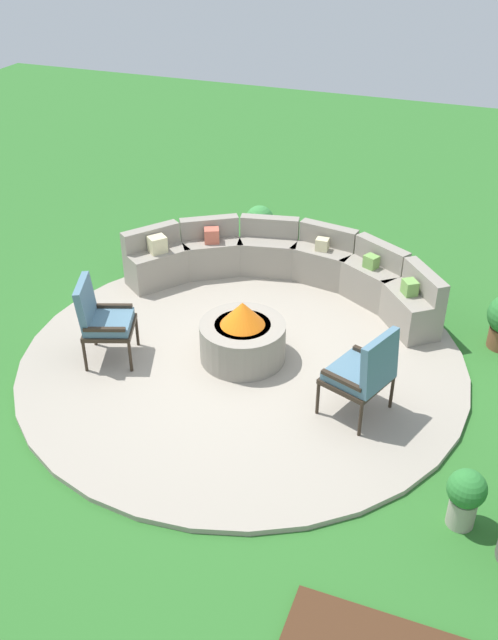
{
  "coord_description": "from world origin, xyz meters",
  "views": [
    {
      "loc": [
        2.41,
        -6.11,
        4.71
      ],
      "look_at": [
        0.0,
        0.2,
        0.45
      ],
      "focal_mm": 39.36,
      "sensor_mm": 36.0,
      "label": 1
    }
  ],
  "objects_px": {
    "curved_stone_bench": "(287,267)",
    "potted_plant_2": "(465,495)",
    "fire_pit": "(243,337)",
    "lounge_chair_front_right": "(365,371)",
    "lounge_chair_front_left": "(101,318)",
    "potted_plant_3": "(260,224)"
  },
  "relations": [
    {
      "from": "lounge_chair_front_left",
      "to": "potted_plant_3",
      "type": "relative_size",
      "value": 1.51
    },
    {
      "from": "fire_pit",
      "to": "potted_plant_2",
      "type": "xyz_separation_m",
      "value": [
        2.62,
        -1.56,
        -0.01
      ]
    },
    {
      "from": "potted_plant_2",
      "to": "lounge_chair_front_left",
      "type": "bearing_deg",
      "value": 166.22
    },
    {
      "from": "lounge_chair_front_left",
      "to": "lounge_chair_front_right",
      "type": "distance_m",
      "value": 2.95
    },
    {
      "from": "fire_pit",
      "to": "curved_stone_bench",
      "type": "bearing_deg",
      "value": 91.51
    },
    {
      "from": "curved_stone_bench",
      "to": "potted_plant_3",
      "type": "relative_size",
      "value": 6.41
    },
    {
      "from": "curved_stone_bench",
      "to": "potted_plant_3",
      "type": "height_order",
      "value": "curved_stone_bench"
    },
    {
      "from": "curved_stone_bench",
      "to": "lounge_chair_front_left",
      "type": "distance_m",
      "value": 2.7
    },
    {
      "from": "curved_stone_bench",
      "to": "potted_plant_3",
      "type": "distance_m",
      "value": 1.39
    },
    {
      "from": "lounge_chair_front_left",
      "to": "lounge_chair_front_right",
      "type": "relative_size",
      "value": 1.0
    },
    {
      "from": "curved_stone_bench",
      "to": "potted_plant_2",
      "type": "distance_m",
      "value": 4.23
    },
    {
      "from": "curved_stone_bench",
      "to": "potted_plant_2",
      "type": "height_order",
      "value": "curved_stone_bench"
    },
    {
      "from": "lounge_chair_front_left",
      "to": "potted_plant_2",
      "type": "xyz_separation_m",
      "value": [
        4.08,
        -1.0,
        -0.26
      ]
    },
    {
      "from": "curved_stone_bench",
      "to": "potted_plant_2",
      "type": "bearing_deg",
      "value": -51.02
    },
    {
      "from": "potted_plant_2",
      "to": "potted_plant_3",
      "type": "height_order",
      "value": "potted_plant_3"
    },
    {
      "from": "lounge_chair_front_left",
      "to": "potted_plant_2",
      "type": "distance_m",
      "value": 4.21
    },
    {
      "from": "lounge_chair_front_right",
      "to": "fire_pit",
      "type": "bearing_deg",
      "value": 91.95
    },
    {
      "from": "lounge_chair_front_left",
      "to": "potted_plant_2",
      "type": "height_order",
      "value": "lounge_chair_front_left"
    },
    {
      "from": "curved_stone_bench",
      "to": "potted_plant_2",
      "type": "xyz_separation_m",
      "value": [
        2.66,
        -3.29,
        -0.04
      ]
    },
    {
      "from": "fire_pit",
      "to": "curved_stone_bench",
      "type": "relative_size",
      "value": 0.23
    },
    {
      "from": "fire_pit",
      "to": "potted_plant_3",
      "type": "xyz_separation_m",
      "value": [
        -0.85,
        2.86,
        0.03
      ]
    },
    {
      "from": "curved_stone_bench",
      "to": "lounge_chair_front_left",
      "type": "bearing_deg",
      "value": -121.8
    }
  ]
}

